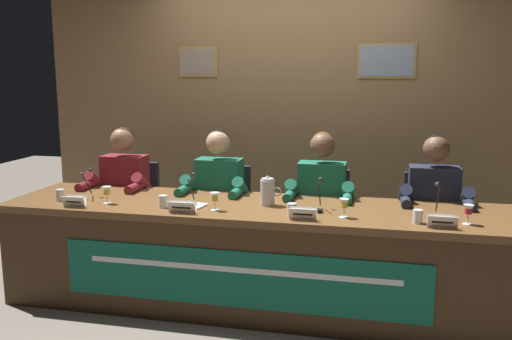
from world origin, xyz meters
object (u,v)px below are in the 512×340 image
at_px(nameplate_center_left, 182,207).
at_px(document_stack_center_left, 190,205).
at_px(chair_center_right, 322,227).
at_px(water_cup_far_right, 418,217).
at_px(water_cup_center_right, 292,210).
at_px(water_pitcher_central, 268,192).
at_px(panelist_far_left, 121,190).
at_px(juice_glass_far_left, 107,192).
at_px(chair_far_right, 429,234).
at_px(water_cup_far_left, 60,196).
at_px(juice_glass_center_left, 215,198).
at_px(chair_center_left, 224,221).
at_px(water_cup_center_left, 163,202).
at_px(juice_glass_far_right, 468,211).
at_px(nameplate_center_right, 303,214).
at_px(panelist_center_right, 320,200).
at_px(panelist_center_left, 217,194).
at_px(microphone_center_left, 190,194).
at_px(panelist_far_right, 434,205).
at_px(microphone_far_right, 438,206).
at_px(nameplate_far_right, 442,222).
at_px(conference_table, 252,241).
at_px(nameplate_far_left, 75,201).
at_px(chair_far_left, 133,216).
at_px(microphone_far_left, 86,189).
at_px(microphone_center_right, 319,200).

relative_size(nameplate_center_left, document_stack_center_left, 0.80).
xyz_separation_m(chair_center_right, water_cup_far_right, (0.66, -0.84, 0.35)).
distance_m(water_cup_center_right, water_pitcher_central, 0.34).
height_order(panelist_far_left, water_pitcher_central, panelist_far_left).
xyz_separation_m(juice_glass_far_left, chair_far_right, (2.28, 0.79, -0.40)).
relative_size(water_cup_far_left, juice_glass_center_left, 0.69).
height_order(chair_center_left, water_cup_center_left, chair_center_left).
distance_m(chair_center_left, juice_glass_far_right, 1.99).
height_order(panelist_far_left, juice_glass_center_left, panelist_far_left).
xyz_separation_m(juice_glass_center_left, nameplate_center_right, (0.61, -0.11, -0.05)).
height_order(water_cup_far_left, panelist_center_right, panelist_center_right).
height_order(panelist_center_left, water_cup_center_left, panelist_center_left).
relative_size(panelist_far_left, water_cup_far_left, 14.25).
bearing_deg(juice_glass_center_left, water_pitcher_central, 34.95).
bearing_deg(microphone_center_left, panelist_far_right, 16.39).
relative_size(chair_center_right, document_stack_center_left, 3.78).
xyz_separation_m(chair_center_right, microphone_far_right, (0.79, -0.67, 0.38)).
bearing_deg(juice_glass_far_left, chair_far_right, 19.21).
bearing_deg(panelist_far_left, water_pitcher_central, -16.59).
bearing_deg(nameplate_far_right, water_pitcher_central, 163.81).
xyz_separation_m(chair_center_left, panelist_far_right, (1.65, -0.20, 0.28)).
distance_m(juice_glass_center_left, chair_far_right, 1.73).
height_order(juice_glass_center_left, panelist_far_right, panelist_far_right).
xyz_separation_m(conference_table, panelist_far_right, (1.24, 0.52, 0.19)).
relative_size(nameplate_center_left, microphone_far_right, 0.87).
distance_m(nameplate_far_left, microphone_center_left, 0.80).
xyz_separation_m(water_cup_center_left, chair_far_right, (1.84, 0.81, -0.35)).
xyz_separation_m(chair_far_left, panelist_center_right, (1.65, -0.20, 0.28)).
relative_size(chair_center_left, nameplate_center_right, 5.08).
bearing_deg(juice_glass_far_right, juice_glass_far_left, 179.78).
bearing_deg(document_stack_center_left, microphone_far_left, 176.39).
bearing_deg(juice_glass_far_right, chair_far_right, 99.60).
bearing_deg(microphone_center_right, chair_center_right, 93.18).
height_order(panelist_far_left, chair_center_left, panelist_far_left).
distance_m(chair_far_left, nameplate_far_right, 2.64).
bearing_deg(chair_far_right, chair_center_right, 180.00).
distance_m(microphone_far_left, document_stack_center_left, 0.83).
bearing_deg(nameplate_center_left, water_cup_center_right, 6.27).
bearing_deg(microphone_center_right, nameplate_center_right, -106.48).
bearing_deg(nameplate_far_left, microphone_far_left, 103.31).
distance_m(microphone_center_right, panelist_far_right, 0.92).
bearing_deg(nameplate_far_left, conference_table, 10.04).
xyz_separation_m(microphone_center_left, nameplate_center_right, (0.83, -0.23, -0.03)).
distance_m(chair_far_right, nameplate_far_right, 0.98).
xyz_separation_m(nameplate_far_left, document_stack_center_left, (0.77, 0.20, -0.03)).
xyz_separation_m(conference_table, chair_center_left, (-0.41, 0.72, -0.09)).
xyz_separation_m(juice_glass_center_left, panelist_far_right, (1.47, 0.61, -0.12)).
xyz_separation_m(conference_table, microphone_center_left, (-0.45, 0.02, 0.30)).
relative_size(panelist_far_left, chair_far_right, 1.37).
bearing_deg(nameplate_center_left, juice_glass_far_left, 167.87).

